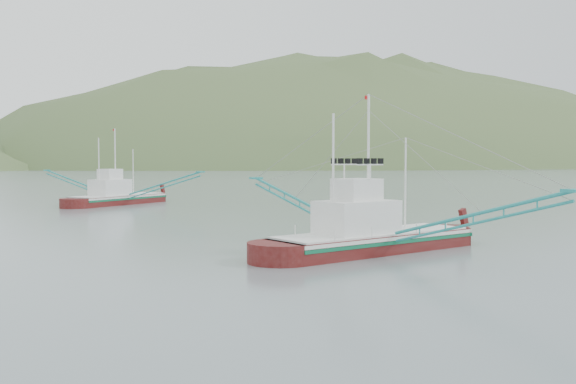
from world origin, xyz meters
name	(u,v)px	position (x,y,z in m)	size (l,w,h in m)	color
ground	(332,256)	(0.00, 0.00, 0.00)	(1200.00, 1200.00, 0.00)	slate
main_boat	(372,221)	(2.80, 0.52, 1.77)	(13.48, 23.21, 9.55)	#4A0D0C
bg_boat_far	(118,187)	(-4.54, 46.20, 2.05)	(18.37, 20.69, 9.59)	#4A0D0C
headland_right	(353,167)	(240.00, 430.00, 0.00)	(684.00, 432.00, 306.00)	#455B2F
ridge_distant	(70,166)	(30.00, 560.00, 0.00)	(960.00, 400.00, 240.00)	slate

